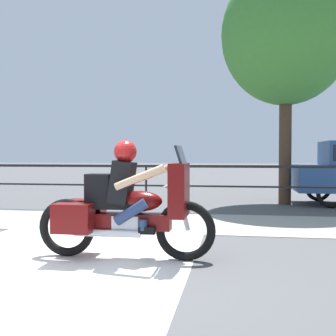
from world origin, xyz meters
TOP-DOWN VIEW (x-y plane):
  - ground_plane at (0.00, 0.00)m, footprint 120.00×120.00m
  - sidewalk_band at (0.00, 3.40)m, footprint 44.00×2.40m
  - crosswalk_band at (-0.16, -0.20)m, footprint 3.43×6.00m
  - fence_railing at (0.00, 5.01)m, footprint 36.00×0.05m
  - motorcycle at (0.67, 0.51)m, footprint 2.30×0.76m
  - tree_behind_sign at (3.39, 6.92)m, footprint 3.41×3.41m

SIDE VIEW (x-z plane):
  - ground_plane at x=0.00m, z-range 0.00..0.00m
  - crosswalk_band at x=-0.16m, z-range 0.00..0.01m
  - sidewalk_band at x=0.00m, z-range 0.00..0.01m
  - motorcycle at x=0.67m, z-range -0.08..1.43m
  - fence_railing at x=0.00m, z-range 0.31..1.40m
  - tree_behind_sign at x=3.39m, z-range 1.30..7.69m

